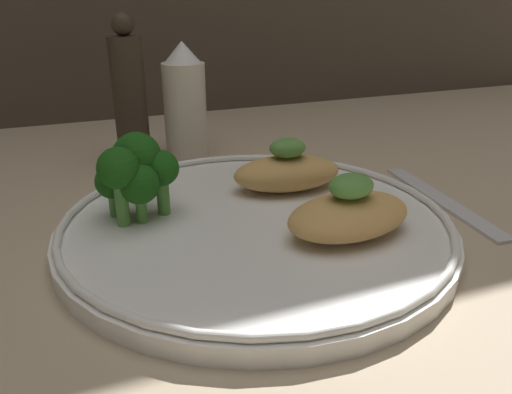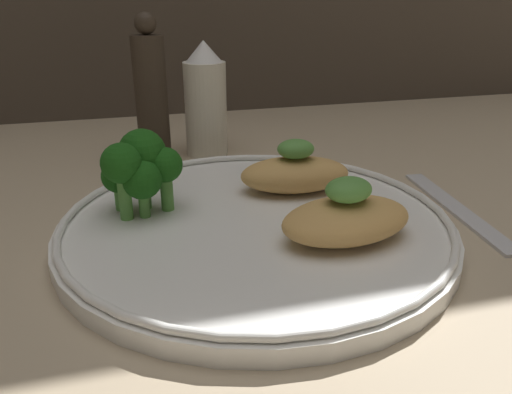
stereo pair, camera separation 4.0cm
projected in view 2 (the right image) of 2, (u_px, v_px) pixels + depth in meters
The scene contains 8 objects.
ground_plane at pixel (256, 240), 41.41cm from camera, with size 180.00×180.00×1.00cm, color tan.
plate at pixel (256, 224), 40.83cm from camera, with size 31.85×31.85×2.00cm.
grilled_meat_front at pixel (346, 217), 36.97cm from camera, with size 10.82×7.24×4.87cm.
grilled_meat_middle at pixel (295, 172), 45.91cm from camera, with size 10.62×6.51×4.90cm.
broccoli_bunch at pixel (139, 167), 40.52cm from camera, with size 6.69×5.40×6.93cm.
sauce_bottle at pixel (206, 102), 59.06cm from camera, with size 4.97×4.97×13.44cm.
pepper_grinder at pixel (151, 94), 57.07cm from camera, with size 3.72×3.72×16.54cm.
fork at pixel (460, 209), 45.27cm from camera, with size 3.75×17.81×0.60cm.
Camera 2 is at (-9.65, -35.51, 18.83)cm, focal length 35.00 mm.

